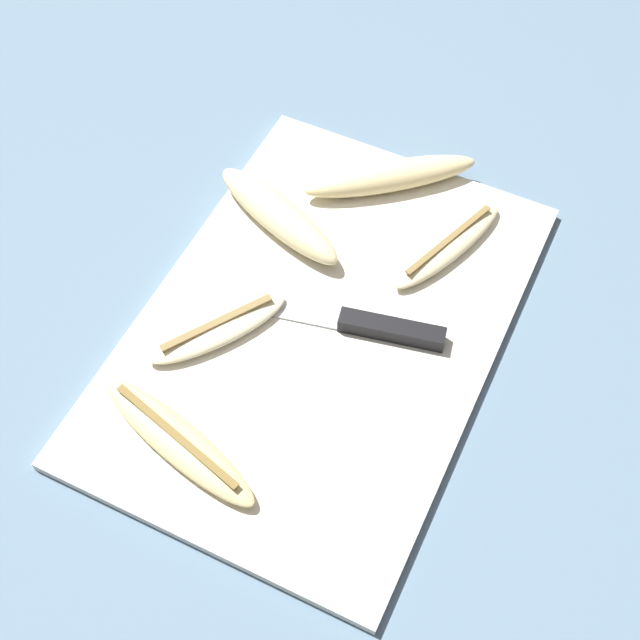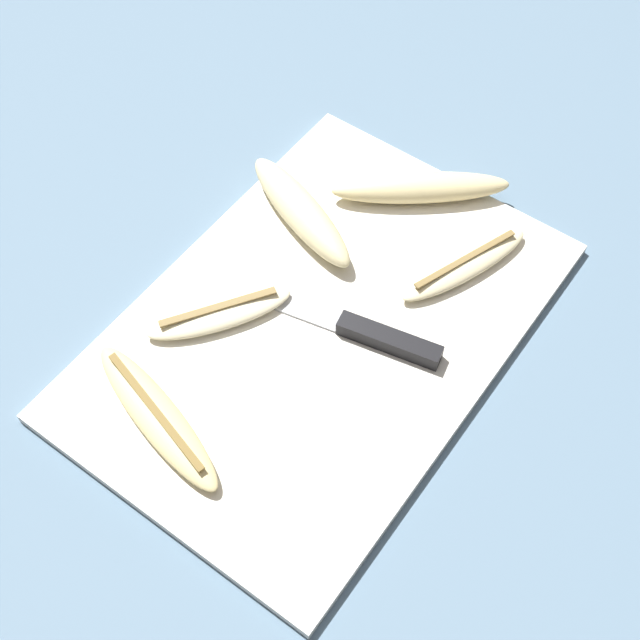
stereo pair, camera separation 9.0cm
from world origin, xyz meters
name	(u,v)px [view 1 (the left image)]	position (x,y,z in m)	size (l,w,h in m)	color
ground_plane	(320,332)	(0.00, 0.00, 0.00)	(4.00, 4.00, 0.00)	slate
cutting_board	(320,329)	(0.00, 0.00, 0.01)	(0.51, 0.35, 0.01)	silver
knife	(372,326)	(0.02, -0.05, 0.02)	(0.07, 0.23, 0.02)	black
banana_spotted_left	(178,441)	(-0.18, 0.06, 0.02)	(0.09, 0.20, 0.02)	#DBC684
banana_cream_curved	(448,245)	(0.15, -0.08, 0.02)	(0.17, 0.09, 0.02)	beige
banana_bright_far	(218,328)	(-0.05, 0.09, 0.02)	(0.15, 0.12, 0.02)	beige
banana_soft_right	(278,215)	(0.10, 0.10, 0.03)	(0.10, 0.18, 0.04)	beige
banana_ripe_center	(390,176)	(0.21, 0.01, 0.03)	(0.16, 0.18, 0.03)	beige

